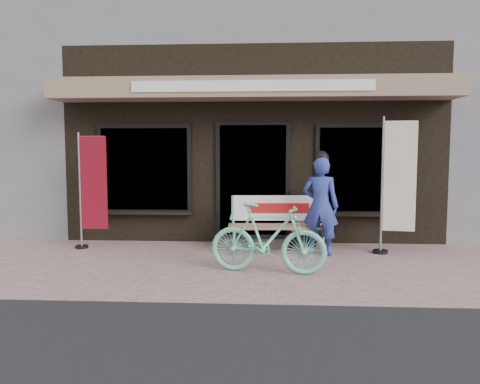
# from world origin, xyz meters

# --- Properties ---
(ground) EXTENTS (70.00, 70.00, 0.00)m
(ground) POSITION_xyz_m (0.00, 0.00, 0.00)
(ground) COLOR tan
(ground) RESTS_ON ground
(storefront) EXTENTS (7.00, 6.77, 6.00)m
(storefront) POSITION_xyz_m (0.00, 4.96, 2.99)
(storefront) COLOR black
(storefront) RESTS_ON ground
(bench) EXTENTS (1.74, 0.53, 0.93)m
(bench) POSITION_xyz_m (0.47, 1.29, 0.55)
(bench) COLOR #6BD1AA
(bench) RESTS_ON ground
(person) EXTENTS (0.66, 0.51, 1.69)m
(person) POSITION_xyz_m (1.13, 1.06, 0.83)
(person) COLOR navy
(person) RESTS_ON ground
(bicycle) EXTENTS (1.68, 0.73, 0.98)m
(bicycle) POSITION_xyz_m (0.28, -0.15, 0.49)
(bicycle) COLOR #6BD1AA
(bicycle) RESTS_ON ground
(nobori_red) EXTENTS (0.58, 0.22, 2.00)m
(nobori_red) POSITION_xyz_m (-2.75, 1.30, 1.03)
(nobori_red) COLOR gray
(nobori_red) RESTS_ON ground
(nobori_cream) EXTENTS (0.66, 0.27, 2.24)m
(nobori_cream) POSITION_xyz_m (2.36, 1.17, 1.16)
(nobori_cream) COLOR gray
(nobori_cream) RESTS_ON ground
(menu_stand) EXTENTS (0.49, 0.20, 0.97)m
(menu_stand) POSITION_xyz_m (0.88, 1.60, 0.50)
(menu_stand) COLOR black
(menu_stand) RESTS_ON ground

